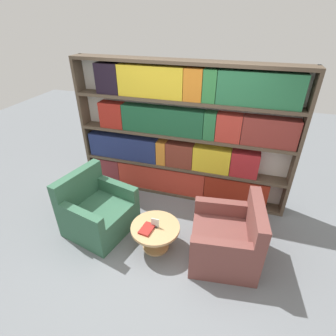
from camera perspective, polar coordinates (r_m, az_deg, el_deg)
name	(u,v)px	position (r m, az deg, el deg)	size (l,w,h in m)	color
ground_plane	(154,251)	(3.87, -3.02, -17.63)	(14.00, 14.00, 0.00)	slate
bookshelf	(182,137)	(4.32, 3.04, 6.82)	(3.55, 0.30, 2.31)	silver
armchair_left	(97,212)	(4.13, -15.11, -9.18)	(1.02, 1.05, 0.91)	#336047
armchair_right	(227,240)	(3.66, 12.78, -15.05)	(0.95, 0.98, 0.91)	brown
coffee_table	(155,232)	(3.73, -2.75, -13.81)	(0.67, 0.67, 0.39)	tan
table_sign	(155,223)	(3.61, -2.82, -11.94)	(0.11, 0.06, 0.14)	black
stray_book	(147,229)	(3.60, -4.57, -13.05)	(0.18, 0.25, 0.03)	maroon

